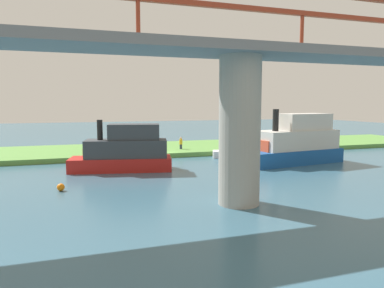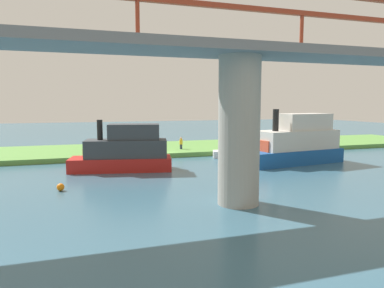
{
  "view_description": "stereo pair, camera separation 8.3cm",
  "coord_description": "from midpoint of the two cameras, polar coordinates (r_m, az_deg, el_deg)",
  "views": [
    {
      "loc": [
        8.63,
        36.64,
        5.75
      ],
      "look_at": [
        -1.98,
        5.0,
        2.0
      ],
      "focal_mm": 33.76,
      "sensor_mm": 36.0,
      "label": 1
    },
    {
      "loc": [
        8.55,
        36.67,
        5.75
      ],
      "look_at": [
        -1.98,
        5.0,
        2.0
      ],
      "focal_mm": 33.76,
      "sensor_mm": 36.0,
      "label": 2
    }
  ],
  "objects": [
    {
      "name": "motorboat_white",
      "position": [
        31.6,
        -10.7,
        -1.2
      ],
      "size": [
        8.98,
        4.57,
        4.38
      ],
      "color": "red",
      "rests_on": "ground"
    },
    {
      "name": "person_on_bank",
      "position": [
        41.78,
        -1.83,
        0.16
      ],
      "size": [
        0.41,
        0.41,
        1.39
      ],
      "color": "#2D334C",
      "rests_on": "grassy_bank"
    },
    {
      "name": "bridge_pylon",
      "position": [
        20.52,
        7.42,
        2.01
      ],
      "size": [
        2.35,
        2.35,
        8.39
      ],
      "primitive_type": "cylinder",
      "color": "#9E998E",
      "rests_on": "ground"
    },
    {
      "name": "bridge_span",
      "position": [
        20.71,
        7.59,
        15.07
      ],
      "size": [
        74.44,
        4.3,
        3.25
      ],
      "color": "slate",
      "rests_on": "bridge_pylon"
    },
    {
      "name": "grassy_bank",
      "position": [
        43.86,
        -7.09,
        -0.84
      ],
      "size": [
        80.0,
        12.0,
        0.5
      ],
      "primitive_type": "cube",
      "color": "#5B9342",
      "rests_on": "ground"
    },
    {
      "name": "motorboat_red",
      "position": [
        38.96,
        6.43,
        -1.31
      ],
      "size": [
        4.86,
        3.02,
        1.53
      ],
      "color": "white",
      "rests_on": "ground"
    },
    {
      "name": "ground_plane",
      "position": [
        38.08,
        -5.29,
        -2.3
      ],
      "size": [
        160.0,
        160.0,
        0.0
      ],
      "primitive_type": "plane",
      "color": "#386075"
    },
    {
      "name": "mooring_post",
      "position": [
        38.58,
        -10.99,
        -0.9
      ],
      "size": [
        0.2,
        0.2,
        0.84
      ],
      "primitive_type": "cylinder",
      "color": "brown",
      "rests_on": "grassy_bank"
    },
    {
      "name": "marker_buoy",
      "position": [
        25.51,
        -20.1,
        -6.43
      ],
      "size": [
        0.5,
        0.5,
        0.5
      ],
      "primitive_type": "sphere",
      "color": "orange",
      "rests_on": "ground"
    },
    {
      "name": "pontoon_yellow",
      "position": [
        36.28,
        15.87,
        0.14
      ],
      "size": [
        10.62,
        4.78,
        5.24
      ],
      "color": "#195199",
      "rests_on": "ground"
    }
  ]
}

